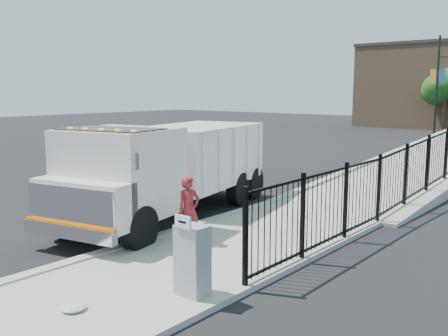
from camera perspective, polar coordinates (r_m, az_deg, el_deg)
The scene contains 11 objects.
ground at distance 13.12m, azimuth -4.66°, elevation -7.41°, with size 120.00×120.00×0.00m, color black.
sidewalk at distance 10.47m, azimuth -4.81°, elevation -11.34°, with size 3.55×12.00×0.12m, color #9E998E.
curb at distance 11.82m, azimuth -11.55°, elevation -9.00°, with size 0.30×12.00×0.16m, color #ADAAA3.
truck at distance 14.35m, azimuth -6.65°, elevation 0.38°, with size 4.31×8.51×2.79m.
worker at distance 11.66m, azimuth -4.04°, elevation -4.82°, with size 0.58×0.38×1.60m, color maroon.
utility_cabinet at distance 8.84m, azimuth -3.64°, elevation -10.48°, with size 0.55×0.40×1.25m, color gray.
arrow_sign at distance 8.47m, azimuth -4.72°, elevation -6.15°, with size 0.35×0.04×0.22m, color white.
debris at distance 8.79m, azimuth -16.81°, elevation -14.99°, with size 0.41×0.41×0.10m, color silver.
light_pole_0 at distance 43.99m, azimuth 23.57°, elevation 9.04°, with size 3.77×0.22×8.00m.
tree_0 at distance 48.63m, azimuth 23.98°, elevation 8.45°, with size 2.99×2.99×5.49m.
building at distance 55.89m, azimuth 21.46°, elevation 8.59°, with size 10.00×10.00×8.00m, color #8C664C.
Camera 1 is at (8.86, -8.96, 3.67)m, focal length 40.00 mm.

